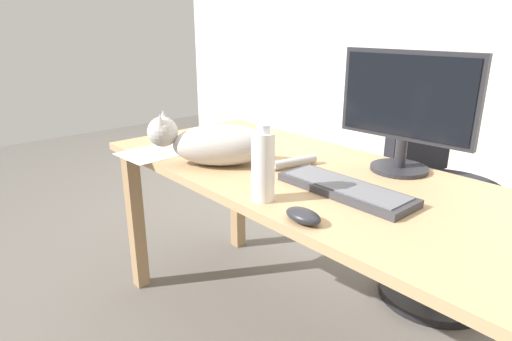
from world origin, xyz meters
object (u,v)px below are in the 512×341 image
Objects in this scene: monitor at (406,107)px; computer_mouse at (303,216)px; cat at (216,143)px; office_chair at (435,209)px; keyboard at (345,189)px; water_bottle at (263,166)px.

monitor is 0.61m from computer_mouse.
monitor is at bearing 42.62° from cat.
office_chair is 2.17× the size of keyboard.
monitor reaches higher than office_chair.
monitor reaches higher than keyboard.
keyboard is 0.51m from cat.
office_chair is 1.99× the size of monitor.
keyboard is 4.00× the size of computer_mouse.
office_chair reaches higher than water_bottle.
computer_mouse is (0.55, -0.12, -0.06)m from cat.
monitor is 1.09× the size of keyboard.
keyboard is (0.01, -0.32, -0.21)m from monitor.
computer_mouse is 0.48× the size of water_bottle.
cat is (-0.44, -0.87, 0.37)m from office_chair.
monitor is 1.00× the size of cat.
monitor reaches higher than water_bottle.
office_chair reaches higher than keyboard.
monitor is at bearing 96.32° from computer_mouse.
keyboard is at bearing 61.04° from water_bottle.
keyboard is at bearing -85.98° from office_chair.
water_bottle is at bearing 172.87° from computer_mouse.
water_bottle is (0.36, -0.10, 0.03)m from cat.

